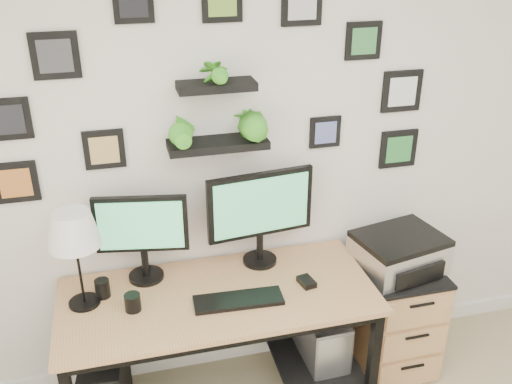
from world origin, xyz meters
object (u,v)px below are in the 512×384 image
object	(u,v)px
monitor_left	(142,232)
pc_tower_grey	(317,342)
desk	(224,308)
table_lamp	(73,231)
printer	(399,253)
pc_tower_black	(107,384)
monitor_right	(260,211)
mug	(133,302)
file_cabinet	(394,315)

from	to	relation	value
monitor_left	pc_tower_grey	bearing A→B (deg)	-8.95
desk	pc_tower_grey	size ratio (longest dim) A/B	3.21
table_lamp	printer	distance (m)	1.75
pc_tower_black	pc_tower_grey	distance (m)	1.20
monitor_right	pc_tower_black	size ratio (longest dim) A/B	1.25
desk	monitor_right	xyz separation A→B (m)	(0.25, 0.19, 0.44)
monitor_left	pc_tower_black	world-z (taller)	monitor_left
monitor_left	pc_tower_grey	size ratio (longest dim) A/B	0.96
pc_tower_black	monitor_right	bearing A→B (deg)	17.05
desk	printer	distance (m)	1.03
monitor_left	printer	size ratio (longest dim) A/B	0.91
monitor_right	table_lamp	xyz separation A→B (m)	(-0.94, -0.14, 0.09)
mug	desk	bearing A→B (deg)	7.75
desk	printer	size ratio (longest dim) A/B	3.03
monitor_left	table_lamp	distance (m)	0.37
pc_tower_black	printer	size ratio (longest dim) A/B	0.88
monitor_left	mug	xyz separation A→B (m)	(-0.08, -0.26, -0.24)
desk	pc_tower_grey	xyz separation A→B (m)	(0.55, 0.05, -0.38)
mug	pc_tower_grey	distance (m)	1.16
printer	monitor_left	bearing A→B (deg)	174.26
monitor_left	monitor_right	bearing A→B (deg)	0.11
pc_tower_black	pc_tower_grey	size ratio (longest dim) A/B	0.93
desk	file_cabinet	distance (m)	1.08
monitor_left	pc_tower_black	size ratio (longest dim) A/B	1.04
pc_tower_black	printer	world-z (taller)	printer
mug	pc_tower_black	bearing A→B (deg)	155.13
monitor_right	mug	xyz separation A→B (m)	(-0.71, -0.26, -0.28)
desk	pc_tower_grey	bearing A→B (deg)	4.80
table_lamp	pc_tower_grey	world-z (taller)	table_lamp
monitor_right	pc_tower_black	world-z (taller)	monitor_right
file_cabinet	printer	size ratio (longest dim) A/B	1.27
monitor_right	printer	xyz separation A→B (m)	(0.77, -0.14, -0.29)
desk	printer	world-z (taller)	printer
monitor_right	pc_tower_black	bearing A→B (deg)	-169.10
mug	file_cabinet	xyz separation A→B (m)	(1.50, 0.12, -0.46)
desk	mug	distance (m)	0.49
monitor_right	file_cabinet	bearing A→B (deg)	-9.72
desk	file_cabinet	xyz separation A→B (m)	(1.04, 0.06, -0.29)
pc_tower_grey	file_cabinet	size ratio (longest dim) A/B	0.74
pc_tower_grey	printer	xyz separation A→B (m)	(0.46, 0.01, 0.53)
pc_tower_grey	file_cabinet	world-z (taller)	file_cabinet
file_cabinet	mug	bearing A→B (deg)	-175.39
desk	monitor_left	world-z (taller)	monitor_left
desk	mug	size ratio (longest dim) A/B	18.08
printer	desk	bearing A→B (deg)	-177.01
printer	mug	bearing A→B (deg)	-175.52
monitor_right	monitor_left	bearing A→B (deg)	-179.89
desk	monitor_right	distance (m)	0.54
desk	table_lamp	distance (m)	0.87
file_cabinet	pc_tower_black	bearing A→B (deg)	-178.79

